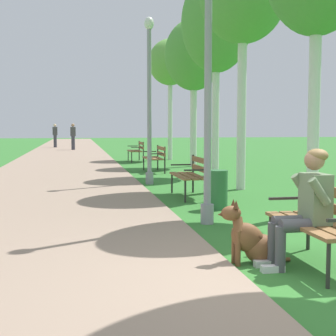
{
  "coord_description": "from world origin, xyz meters",
  "views": [
    {
      "loc": [
        -1.87,
        -4.31,
        1.48
      ],
      "look_at": [
        -0.62,
        2.49,
        0.9
      ],
      "focal_mm": 53.23,
      "sensor_mm": 36.0,
      "label": 1
    }
  ],
  "objects_px": {
    "park_bench_furthest": "(137,149)",
    "lamp_post_near": "(208,65)",
    "birch_tree_fifth": "(194,56)",
    "park_bench_far": "(156,156)",
    "litter_bin": "(218,190)",
    "birch_tree_fourth": "(216,24)",
    "pedestrian_further_distant": "(55,136)",
    "park_bench_mid": "(192,173)",
    "birch_tree_sixth": "(170,63)",
    "pedestrian_distant": "(73,137)",
    "person_seated_on_near_bench": "(305,203)",
    "dog_brown": "(252,240)",
    "park_bench_near": "(323,218)",
    "lamp_post_mid": "(149,99)"
  },
  "relations": [
    {
      "from": "park_bench_far",
      "to": "litter_bin",
      "type": "bearing_deg",
      "value": -90.41
    },
    {
      "from": "birch_tree_sixth",
      "to": "park_bench_far",
      "type": "bearing_deg",
      "value": -105.16
    },
    {
      "from": "park_bench_mid",
      "to": "park_bench_far",
      "type": "bearing_deg",
      "value": 88.5
    },
    {
      "from": "park_bench_far",
      "to": "birch_tree_fifth",
      "type": "relative_size",
      "value": 0.28
    },
    {
      "from": "park_bench_mid",
      "to": "dog_brown",
      "type": "bearing_deg",
      "value": -95.94
    },
    {
      "from": "person_seated_on_near_bench",
      "to": "birch_tree_fifth",
      "type": "xyz_separation_m",
      "value": [
        1.9,
        13.11,
        3.35
      ]
    },
    {
      "from": "lamp_post_mid",
      "to": "birch_tree_fourth",
      "type": "relative_size",
      "value": 0.7
    },
    {
      "from": "park_bench_furthest",
      "to": "birch_tree_fifth",
      "type": "height_order",
      "value": "birch_tree_fifth"
    },
    {
      "from": "park_bench_mid",
      "to": "birch_tree_sixth",
      "type": "distance_m",
      "value": 12.31
    },
    {
      "from": "lamp_post_near",
      "to": "pedestrian_further_distant",
      "type": "xyz_separation_m",
      "value": [
        -3.39,
        27.73,
        -1.54
      ]
    },
    {
      "from": "lamp_post_mid",
      "to": "birch_tree_sixth",
      "type": "distance_m",
      "value": 9.61
    },
    {
      "from": "pedestrian_further_distant",
      "to": "pedestrian_distant",
      "type": "bearing_deg",
      "value": -71.94
    },
    {
      "from": "park_bench_furthest",
      "to": "pedestrian_further_distant",
      "type": "relative_size",
      "value": 0.91
    },
    {
      "from": "park_bench_far",
      "to": "birch_tree_sixth",
      "type": "bearing_deg",
      "value": 74.84
    },
    {
      "from": "park_bench_furthest",
      "to": "person_seated_on_near_bench",
      "type": "height_order",
      "value": "person_seated_on_near_bench"
    },
    {
      "from": "pedestrian_distant",
      "to": "park_bench_mid",
      "type": "bearing_deg",
      "value": -83.04
    },
    {
      "from": "birch_tree_fourth",
      "to": "pedestrian_distant",
      "type": "height_order",
      "value": "birch_tree_fourth"
    },
    {
      "from": "person_seated_on_near_bench",
      "to": "litter_bin",
      "type": "bearing_deg",
      "value": 87.99
    },
    {
      "from": "lamp_post_near",
      "to": "pedestrian_distant",
      "type": "xyz_separation_m",
      "value": [
        -2.15,
        23.94,
        -1.54
      ]
    },
    {
      "from": "park_bench_far",
      "to": "birch_tree_fourth",
      "type": "height_order",
      "value": "birch_tree_fourth"
    },
    {
      "from": "park_bench_near",
      "to": "park_bench_furthest",
      "type": "distance_m",
      "value": 16.0
    },
    {
      "from": "birch_tree_fourth",
      "to": "litter_bin",
      "type": "height_order",
      "value": "birch_tree_fourth"
    },
    {
      "from": "park_bench_far",
      "to": "birch_tree_sixth",
      "type": "relative_size",
      "value": 0.28
    },
    {
      "from": "birch_tree_sixth",
      "to": "pedestrian_distant",
      "type": "height_order",
      "value": "birch_tree_sixth"
    },
    {
      "from": "birch_tree_fifth",
      "to": "pedestrian_further_distant",
      "type": "xyz_separation_m",
      "value": [
        -5.69,
        17.11,
        -3.19
      ]
    },
    {
      "from": "park_bench_mid",
      "to": "litter_bin",
      "type": "relative_size",
      "value": 2.14
    },
    {
      "from": "pedestrian_distant",
      "to": "lamp_post_mid",
      "type": "bearing_deg",
      "value": -83.75
    },
    {
      "from": "park_bench_furthest",
      "to": "dog_brown",
      "type": "distance_m",
      "value": 15.79
    },
    {
      "from": "park_bench_furthest",
      "to": "lamp_post_near",
      "type": "height_order",
      "value": "lamp_post_near"
    },
    {
      "from": "birch_tree_fourth",
      "to": "birch_tree_sixth",
      "type": "xyz_separation_m",
      "value": [
        -0.06,
        7.12,
        -0.26
      ]
    },
    {
      "from": "park_bench_mid",
      "to": "litter_bin",
      "type": "bearing_deg",
      "value": -86.32
    },
    {
      "from": "park_bench_mid",
      "to": "birch_tree_fifth",
      "type": "distance_m",
      "value": 8.77
    },
    {
      "from": "pedestrian_further_distant",
      "to": "birch_tree_fourth",
      "type": "bearing_deg",
      "value": -74.72
    },
    {
      "from": "birch_tree_fourth",
      "to": "park_bench_furthest",
      "type": "bearing_deg",
      "value": 104.77
    },
    {
      "from": "person_seated_on_near_bench",
      "to": "pedestrian_distant",
      "type": "xyz_separation_m",
      "value": [
        -2.55,
        26.42,
        0.16
      ]
    },
    {
      "from": "park_bench_furthest",
      "to": "dog_brown",
      "type": "height_order",
      "value": "park_bench_furthest"
    },
    {
      "from": "park_bench_mid",
      "to": "person_seated_on_near_bench",
      "type": "xyz_separation_m",
      "value": [
        -0.03,
        -5.29,
        0.17
      ]
    },
    {
      "from": "litter_bin",
      "to": "pedestrian_further_distant",
      "type": "xyz_separation_m",
      "value": [
        -3.91,
        26.48,
        0.49
      ]
    },
    {
      "from": "birch_tree_fifth",
      "to": "litter_bin",
      "type": "distance_m",
      "value": 10.22
    },
    {
      "from": "litter_bin",
      "to": "pedestrian_further_distant",
      "type": "height_order",
      "value": "pedestrian_further_distant"
    },
    {
      "from": "park_bench_furthest",
      "to": "birch_tree_sixth",
      "type": "xyz_separation_m",
      "value": [
        1.59,
        0.89,
        3.73
      ]
    },
    {
      "from": "dog_brown",
      "to": "person_seated_on_near_bench",
      "type": "bearing_deg",
      "value": -25.68
    },
    {
      "from": "park_bench_near",
      "to": "lamp_post_mid",
      "type": "bearing_deg",
      "value": 95.24
    },
    {
      "from": "birch_tree_fifth",
      "to": "pedestrian_distant",
      "type": "relative_size",
      "value": 3.25
    },
    {
      "from": "birch_tree_sixth",
      "to": "litter_bin",
      "type": "bearing_deg",
      "value": -96.97
    },
    {
      "from": "birch_tree_sixth",
      "to": "pedestrian_further_distant",
      "type": "bearing_deg",
      "value": 112.55
    },
    {
      "from": "park_bench_near",
      "to": "lamp_post_mid",
      "type": "xyz_separation_m",
      "value": [
        -0.71,
        7.78,
        1.67
      ]
    },
    {
      "from": "park_bench_mid",
      "to": "litter_bin",
      "type": "height_order",
      "value": "park_bench_mid"
    },
    {
      "from": "dog_brown",
      "to": "litter_bin",
      "type": "xyz_separation_m",
      "value": [
        0.63,
        3.5,
        0.09
      ]
    },
    {
      "from": "pedestrian_distant",
      "to": "birch_tree_fifth",
      "type": "bearing_deg",
      "value": -71.52
    }
  ]
}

